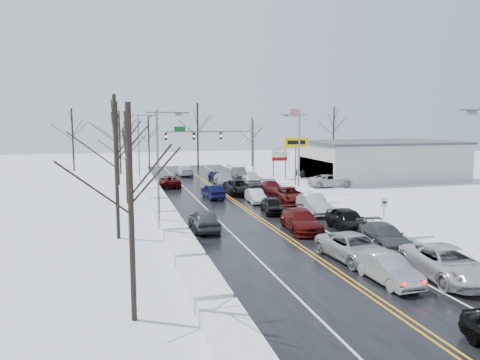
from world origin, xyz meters
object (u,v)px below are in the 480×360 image
object	(u,v)px
oncoming_car_0	(213,198)
dealership_building	(381,160)
traffic_signal_mast	(220,138)
flagpole	(290,134)
tires_plus_sign	(296,146)

from	to	relation	value
oncoming_car_0	dealership_building	bearing A→B (deg)	-164.56
traffic_signal_mast	flagpole	size ratio (longest dim) A/B	1.33
flagpole	oncoming_car_0	xyz separation A→B (m)	(-16.91, -21.43, -5.93)
traffic_signal_mast	tires_plus_sign	xyz separation A→B (m)	(7.05, -12.00, -0.49)
dealership_building	oncoming_car_0	distance (m)	27.52
flagpole	dealership_building	distance (m)	15.24
dealership_building	oncoming_car_0	world-z (taller)	dealership_building
tires_plus_sign	flagpole	world-z (taller)	flagpole
flagpole	oncoming_car_0	size ratio (longest dim) A/B	2.28
tires_plus_sign	flagpole	xyz separation A→B (m)	(4.67, 14.01, 0.93)
tires_plus_sign	oncoming_car_0	xyz separation A→B (m)	(-12.24, -7.42, -4.99)
traffic_signal_mast	dealership_building	distance (m)	23.01
traffic_signal_mast	flagpole	bearing A→B (deg)	9.73
traffic_signal_mast	dealership_building	world-z (taller)	traffic_signal_mast
traffic_signal_mast	flagpole	world-z (taller)	flagpole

